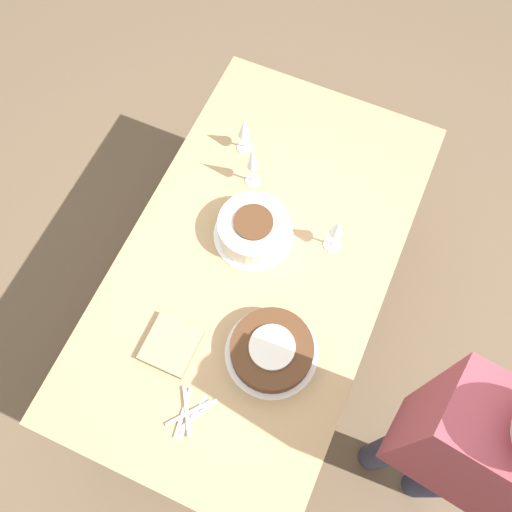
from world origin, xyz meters
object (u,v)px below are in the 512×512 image
Objects in this scene: cake_center_white at (253,229)px; cake_front_chocolate at (272,350)px; wine_glass_far at (252,160)px; wine_glass_extra at (337,229)px; person_cutting at (466,456)px; wine_glass_near at (244,130)px.

cake_center_white is 0.93× the size of cake_front_chocolate.
wine_glass_far is at bearing 24.79° from cake_center_white.
wine_glass_extra reaches higher than cake_front_chocolate.
person_cutting is (-0.10, -0.66, 0.17)m from cake_front_chocolate.
cake_front_chocolate is 0.20× the size of person_cutting.
person_cutting is (-0.71, -1.00, 0.06)m from wine_glass_far.
wine_glass_near is at bearing 61.32° from wine_glass_extra.
wine_glass_far is 0.14× the size of person_cutting.
person_cutting is (-0.85, -1.10, 0.09)m from wine_glass_near.
wine_glass_near is (0.35, 0.19, 0.07)m from cake_center_white.
cake_center_white is 1.54× the size of wine_glass_extra.
cake_center_white is at bearing 31.76° from cake_front_chocolate.
wine_glass_near is 0.17m from wine_glass_far.
cake_center_white is 0.26m from wine_glass_far.
cake_center_white is at bearing -20.98° from person_cutting.
person_cutting reaches higher than cake_center_white.
person_cutting reaches higher than cake_front_chocolate.
wine_glass_extra is 0.85m from person_cutting.
cake_front_chocolate is 0.49m from wine_glass_extra.
cake_center_white reaches higher than cake_front_chocolate.
wine_glass_extra is (0.48, -0.05, 0.10)m from cake_front_chocolate.
person_cutting is at bearing -127.60° from wine_glass_near.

